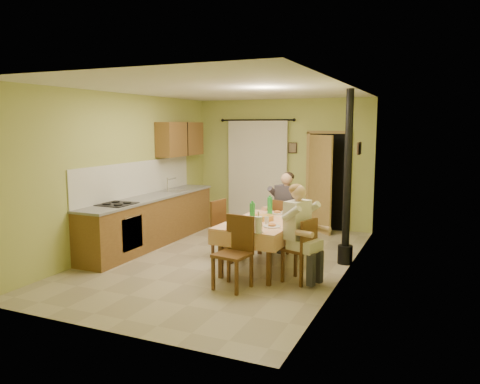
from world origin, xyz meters
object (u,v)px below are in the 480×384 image
at_px(man_far, 286,203).
at_px(stove_flue, 347,202).
at_px(chair_left, 227,242).
at_px(dining_table, 264,244).
at_px(man_right, 299,222).
at_px(chair_right, 299,262).
at_px(chair_far, 285,235).
at_px(chair_near, 233,268).

relative_size(man_far, stove_flue, 0.50).
bearing_deg(stove_flue, chair_left, -164.12).
distance_m(dining_table, man_right, 0.95).
relative_size(chair_right, chair_left, 0.94).
bearing_deg(chair_right, chair_far, 43.33).
xyz_separation_m(man_far, stove_flue, (1.13, -0.35, 0.15)).
relative_size(chair_right, man_far, 0.67).
bearing_deg(man_far, stove_flue, 0.65).
xyz_separation_m(chair_left, man_right, (1.43, -0.64, 0.59)).
bearing_deg(stove_flue, dining_table, -146.11).
height_order(dining_table, man_right, man_right).
relative_size(chair_far, chair_near, 0.93).
relative_size(chair_near, man_far, 0.72).
relative_size(chair_left, man_far, 0.71).
distance_m(chair_far, chair_left, 1.13).
relative_size(dining_table, man_right, 1.27).
height_order(dining_table, chair_near, chair_near).
height_order(chair_right, chair_left, chair_left).
relative_size(chair_far, man_right, 0.67).
xyz_separation_m(dining_table, chair_far, (-0.01, 1.09, -0.09)).
bearing_deg(chair_far, man_right, -47.46).
xyz_separation_m(chair_near, stove_flue, (1.19, 1.79, 0.73)).
height_order(chair_left, man_right, man_right).
xyz_separation_m(dining_table, man_right, (0.69, -0.42, 0.50)).
bearing_deg(chair_left, dining_table, 81.35).
distance_m(dining_table, chair_far, 1.10).
bearing_deg(chair_right, stove_flue, -1.67).
height_order(chair_near, stove_flue, stove_flue).
bearing_deg(stove_flue, man_far, 162.93).
xyz_separation_m(man_right, stove_flue, (0.44, 1.18, 0.15)).
relative_size(dining_table, chair_near, 1.76).
bearing_deg(stove_flue, chair_near, -123.50).
bearing_deg(chair_near, stove_flue, -114.77).
bearing_deg(man_right, man_far, 42.73).
distance_m(dining_table, chair_right, 0.82).
xyz_separation_m(man_far, man_right, (0.70, -1.52, 0.00)).
distance_m(man_right, stove_flue, 1.26).
height_order(chair_right, stove_flue, stove_flue).
distance_m(chair_left, stove_flue, 2.08).
distance_m(chair_far, chair_near, 2.13).
bearing_deg(dining_table, stove_flue, 36.01).
bearing_deg(chair_near, man_right, -131.76).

